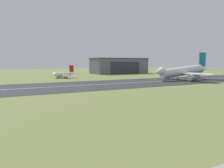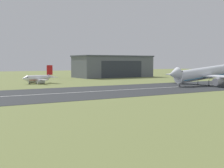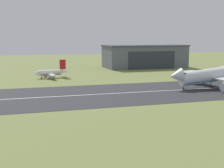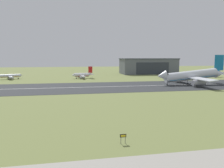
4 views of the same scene
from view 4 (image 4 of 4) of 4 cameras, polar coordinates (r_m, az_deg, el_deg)
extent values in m
plane|color=olive|center=(63.87, -15.12, -8.12)|extent=(669.36, 669.36, 0.00)
cube|color=#2B2D30|center=(121.30, -13.03, -0.98)|extent=(429.36, 44.90, 0.06)
cube|color=silver|center=(121.30, -13.03, -0.97)|extent=(386.42, 0.70, 0.01)
cube|color=slate|center=(225.81, 9.46, 4.54)|extent=(55.26, 24.68, 14.73)
cube|color=#424751|center=(225.63, 9.50, 6.53)|extent=(56.26, 25.68, 0.90)
cube|color=#2D333D|center=(214.29, 10.59, 4.00)|extent=(33.16, 0.12, 11.78)
cylinder|color=silver|center=(139.98, 19.89, 2.15)|extent=(32.83, 5.94, 8.60)
cone|color=silver|center=(131.65, 12.81, 2.11)|extent=(5.59, 5.65, 6.04)
cone|color=silver|center=(150.62, 26.37, 2.53)|extent=(7.20, 5.11, 5.64)
cube|color=black|center=(132.67, 13.92, 2.60)|extent=(1.19, 4.76, 0.54)
cube|color=#146B9E|center=(140.11, 19.86, 1.52)|extent=(29.09, 5.62, 2.93)
cube|color=silver|center=(151.19, 17.19, 2.20)|extent=(5.53, 20.62, 0.89)
cylinder|color=#A8A8B2|center=(149.42, 17.09, 1.39)|extent=(7.60, 3.55, 4.13)
cube|color=silver|center=(128.59, 22.51, 1.21)|extent=(5.53, 20.62, 0.89)
cylinder|color=#A8A8B2|center=(129.61, 21.69, 0.40)|extent=(7.60, 3.55, 4.13)
cube|color=#146B9E|center=(149.75, 26.19, 5.03)|extent=(6.09, 0.35, 9.50)
cube|color=silver|center=(156.01, 24.65, 2.69)|extent=(5.41, 8.61, 0.24)
cylinder|color=black|center=(133.55, 14.23, 0.31)|extent=(0.24, 0.24, 2.89)
cylinder|color=black|center=(133.69, 14.21, -0.21)|extent=(0.84, 0.84, 0.44)
cylinder|color=black|center=(143.19, 19.10, 0.57)|extent=(0.24, 0.24, 2.89)
cylinder|color=black|center=(143.33, 19.08, 0.08)|extent=(0.84, 0.84, 0.44)
cylinder|color=black|center=(137.41, 20.46, 0.26)|extent=(0.24, 0.24, 2.89)
cylinder|color=black|center=(137.55, 20.43, -0.24)|extent=(0.84, 0.84, 0.44)
cylinder|color=silver|center=(182.46, -25.27, 1.94)|extent=(14.78, 7.86, 2.42)
cone|color=silver|center=(183.76, -22.62, 2.10)|extent=(2.92, 3.06, 2.42)
cube|color=black|center=(183.52, -23.00, 2.23)|extent=(1.79, 2.32, 0.44)
cube|color=orange|center=(182.51, -25.26, 1.73)|extent=(13.34, 7.19, 0.20)
cube|color=silver|center=(177.27, -24.94, 1.69)|extent=(5.32, 8.54, 0.40)
cylinder|color=#A8A8B2|center=(178.06, -24.80, 1.40)|extent=(3.48, 2.57, 1.50)
cube|color=silver|center=(187.80, -25.39, 1.93)|extent=(5.32, 8.54, 0.40)
cylinder|color=#A8A8B2|center=(187.29, -25.20, 1.62)|extent=(3.48, 2.57, 1.50)
cylinder|color=black|center=(183.53, -23.30, 1.47)|extent=(0.24, 0.24, 1.40)
cylinder|color=black|center=(183.57, -23.29, 1.32)|extent=(0.84, 0.84, 0.44)
cylinder|color=black|center=(181.15, -25.24, 1.30)|extent=(0.24, 0.24, 1.40)
cylinder|color=black|center=(181.20, -25.23, 1.15)|extent=(0.84, 0.84, 0.44)
cylinder|color=black|center=(184.02, -25.36, 1.38)|extent=(0.24, 0.24, 1.40)
cylinder|color=black|center=(184.06, -25.35, 1.23)|extent=(0.84, 0.84, 0.44)
cylinder|color=white|center=(204.51, 24.03, 2.43)|extent=(9.13, 11.11, 2.21)
cone|color=white|center=(206.85, 22.16, 2.56)|extent=(2.97, 2.92, 2.21)
cone|color=white|center=(202.27, 26.03, 2.40)|extent=(3.19, 3.32, 1.99)
cube|color=black|center=(206.44, 22.45, 2.67)|extent=(2.16, 2.01, 0.44)
cube|color=#146B9E|center=(204.55, 24.02, 2.26)|extent=(8.30, 10.07, 0.20)
cube|color=white|center=(209.18, 24.38, 2.40)|extent=(7.15, 6.08, 0.40)
cylinder|color=#A8A8B2|center=(208.81, 24.21, 2.14)|extent=(2.83, 3.12, 1.37)
cube|color=white|center=(200.05, 23.52, 2.26)|extent=(7.15, 6.08, 0.40)
cylinder|color=#A8A8B2|center=(200.81, 23.45, 2.01)|extent=(2.83, 3.12, 1.37)
cube|color=#146B9E|center=(202.23, 25.96, 3.14)|extent=(1.67, 2.09, 3.76)
cube|color=white|center=(204.96, 26.26, 2.42)|extent=(3.97, 3.72, 0.24)
cube|color=white|center=(199.60, 25.81, 2.34)|extent=(3.97, 3.72, 0.24)
cylinder|color=black|center=(206.23, 22.71, 2.03)|extent=(0.24, 0.24, 1.37)
cylinder|color=black|center=(206.26, 22.70, 1.90)|extent=(0.84, 0.84, 0.44)
cylinder|color=black|center=(205.81, 24.19, 1.95)|extent=(0.24, 0.24, 1.37)
cylinder|color=black|center=(205.85, 24.18, 1.82)|extent=(0.84, 0.84, 0.44)
cylinder|color=black|center=(203.30, 23.95, 1.91)|extent=(0.24, 0.24, 1.37)
cylinder|color=black|center=(203.34, 23.95, 1.78)|extent=(0.84, 0.84, 0.44)
cylinder|color=white|center=(173.11, -7.87, 2.38)|extent=(11.38, 4.24, 2.95)
cone|color=white|center=(172.11, -10.13, 2.31)|extent=(2.99, 3.25, 2.95)
cone|color=white|center=(174.43, -5.49, 2.62)|extent=(3.83, 3.06, 2.66)
cube|color=black|center=(172.25, -9.65, 2.52)|extent=(1.39, 2.62, 0.44)
cube|color=red|center=(173.18, -7.86, 2.11)|extent=(10.26, 3.96, 0.20)
cube|color=white|center=(178.86, -8.25, 2.35)|extent=(3.08, 8.90, 0.40)
cylinder|color=#A8A8B2|center=(178.20, -8.33, 1.96)|extent=(4.03, 2.27, 1.83)
cube|color=white|center=(167.38, -7.60, 2.06)|extent=(3.08, 8.90, 0.40)
cylinder|color=#A8A8B2|center=(168.10, -7.78, 1.67)|extent=(4.03, 2.27, 1.83)
cube|color=red|center=(174.10, -5.68, 3.75)|extent=(3.23, 0.65, 5.02)
cube|color=white|center=(178.06, -5.78, 2.68)|extent=(3.32, 4.82, 0.24)
cube|color=white|center=(170.76, -5.28, 2.51)|extent=(3.32, 4.82, 0.24)
cylinder|color=black|center=(172.63, -9.28, 1.62)|extent=(0.24, 0.24, 1.37)
cylinder|color=black|center=(172.67, -9.28, 1.47)|extent=(0.84, 0.84, 0.44)
cylinder|color=black|center=(175.08, -7.86, 1.72)|extent=(0.24, 0.24, 1.37)
cylinder|color=black|center=(175.12, -7.86, 1.57)|extent=(0.84, 0.84, 0.44)
cylinder|color=black|center=(171.60, -7.66, 1.62)|extent=(0.24, 0.24, 1.37)
cylinder|color=black|center=(171.64, -7.66, 1.47)|extent=(0.84, 0.84, 0.44)
cylinder|color=#4C4C51|center=(42.86, 2.32, -14.55)|extent=(0.10, 0.10, 1.25)
cylinder|color=#4C4C51|center=(43.05, 3.48, -14.46)|extent=(0.10, 0.10, 1.25)
cube|color=black|center=(42.62, 2.91, -13.33)|extent=(1.23, 0.12, 0.63)
cube|color=yellow|center=(42.56, 2.93, -13.36)|extent=(0.94, 0.02, 0.38)
camera|label=1|loc=(38.88, -71.83, -4.76)|focal=35.00mm
camera|label=2|loc=(45.72, -76.31, -5.11)|focal=50.00mm
camera|label=3|loc=(13.58, -47.44, 24.09)|focal=50.00mm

